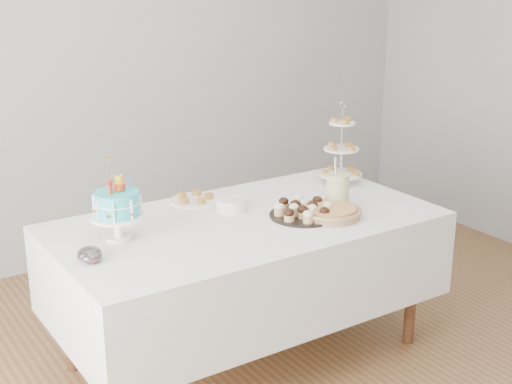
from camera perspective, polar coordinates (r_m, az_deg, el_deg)
floor at (r=3.68m, az=1.83°, el=-14.89°), size 5.00×5.00×0.00m
walls at (r=3.16m, az=2.07°, el=6.16°), size 5.04×4.04×2.70m
table at (r=3.64m, az=-0.81°, el=-5.55°), size 1.92×1.02×0.77m
birthday_cake at (r=3.33m, az=-10.98°, el=-2.02°), size 0.26×0.26×0.39m
cupcake_tray at (r=3.59m, az=3.82°, el=-1.38°), size 0.34×0.34×0.08m
pie at (r=3.60m, az=5.93°, el=-1.56°), size 0.32×0.32×0.05m
tiered_stand at (r=4.11m, az=6.84°, el=3.41°), size 0.25×0.25×0.48m
plate_stack at (r=3.68m, az=-2.01°, el=-1.01°), size 0.16×0.16×0.06m
pastry_plate at (r=3.82m, az=-4.93°, el=-0.53°), size 0.26×0.26×0.04m
jam_bowl_a at (r=3.13m, az=-13.04°, el=-5.08°), size 0.09×0.09×0.06m
jam_bowl_b at (r=3.15m, az=-13.18°, el=-4.87°), size 0.11×0.11×0.06m
utensil_pitcher at (r=3.73m, az=6.57°, el=0.23°), size 0.13×0.12×0.27m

